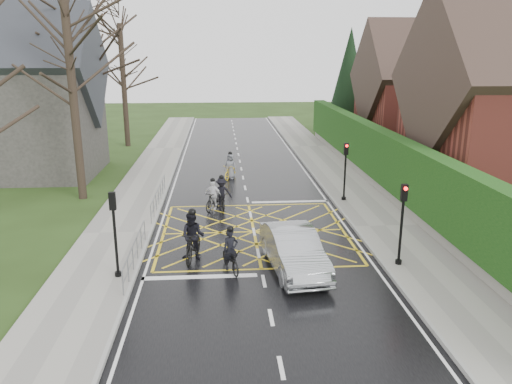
{
  "coord_description": "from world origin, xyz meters",
  "views": [
    {
      "loc": [
        -1.45,
        -20.91,
        7.74
      ],
      "look_at": [
        0.24,
        1.96,
        1.3
      ],
      "focal_mm": 35.0,
      "sensor_mm": 36.0,
      "label": 1
    }
  ],
  "objects": [
    {
      "name": "traffic_light_sw",
      "position": [
        -5.1,
        -4.5,
        1.66
      ],
      "size": [
        0.24,
        0.31,
        3.21
      ],
      "color": "black",
      "rests_on": "ground"
    },
    {
      "name": "house_far",
      "position": [
        14.75,
        18.0,
        4.36
      ],
      "size": [
        9.8,
        8.8,
        10.3
      ],
      "color": "maroon",
      "rests_on": "ground"
    },
    {
      "name": "sidewalk_left",
      "position": [
        -6.0,
        0.0,
        0.07
      ],
      "size": [
        3.0,
        80.0,
        0.15
      ],
      "primitive_type": "cube",
      "color": "gray",
      "rests_on": "ground"
    },
    {
      "name": "sidewalk_right",
      "position": [
        6.0,
        0.0,
        0.07
      ],
      "size": [
        3.0,
        80.0,
        0.15
      ],
      "primitive_type": "cube",
      "color": "gray",
      "rests_on": "ground"
    },
    {
      "name": "railing_north",
      "position": [
        -4.65,
        4.0,
        0.79
      ],
      "size": [
        0.05,
        6.04,
        1.03
      ],
      "color": "slate",
      "rests_on": "ground"
    },
    {
      "name": "tree_near",
      "position": [
        -9.0,
        6.0,
        7.91
      ],
      "size": [
        9.24,
        9.24,
        11.44
      ],
      "color": "black",
      "rests_on": "ground"
    },
    {
      "name": "traffic_light_se",
      "position": [
        5.1,
        -4.2,
        1.66
      ],
      "size": [
        0.24,
        0.31,
        3.21
      ],
      "rotation": [
        0.0,
        0.0,
        3.14
      ],
      "color": "black",
      "rests_on": "ground"
    },
    {
      "name": "stone_wall",
      "position": [
        7.75,
        6.0,
        0.35
      ],
      "size": [
        0.5,
        38.0,
        0.7
      ],
      "primitive_type": "cube",
      "color": "slate",
      "rests_on": "ground"
    },
    {
      "name": "cyclist_lead",
      "position": [
        -0.81,
        9.78,
        0.61
      ],
      "size": [
        1.24,
        1.9,
        1.75
      ],
      "rotation": [
        0.0,
        0.0,
        -0.37
      ],
      "color": "gold",
      "rests_on": "ground"
    },
    {
      "name": "cyclist_back",
      "position": [
        -2.54,
        -2.93,
        0.78
      ],
      "size": [
        1.05,
        2.14,
        2.07
      ],
      "rotation": [
        0.0,
        0.0,
        -0.21
      ],
      "color": "black",
      "rests_on": "ground"
    },
    {
      "name": "traffic_light_ne",
      "position": [
        5.1,
        4.2,
        1.66
      ],
      "size": [
        0.24,
        0.31,
        3.21
      ],
      "rotation": [
        0.0,
        0.0,
        3.14
      ],
      "color": "black",
      "rests_on": "ground"
    },
    {
      "name": "road",
      "position": [
        0.0,
        0.0,
        0.01
      ],
      "size": [
        9.0,
        80.0,
        0.01
      ],
      "primitive_type": "cube",
      "color": "black",
      "rests_on": "ground"
    },
    {
      "name": "hedge",
      "position": [
        7.75,
        6.0,
        2.1
      ],
      "size": [
        0.9,
        38.0,
        2.8
      ],
      "primitive_type": "cube",
      "color": "#0F340E",
      "rests_on": "stone_wall"
    },
    {
      "name": "tree_mid",
      "position": [
        -10.0,
        14.0,
        8.63
      ],
      "size": [
        10.08,
        10.08,
        12.48
      ],
      "color": "black",
      "rests_on": "ground"
    },
    {
      "name": "conifer",
      "position": [
        10.75,
        26.0,
        4.99
      ],
      "size": [
        4.6,
        4.6,
        10.0
      ],
      "color": "black",
      "rests_on": "ground"
    },
    {
      "name": "cyclist_mid",
      "position": [
        -1.4,
        3.6,
        0.64
      ],
      "size": [
        1.1,
        1.87,
        1.76
      ],
      "rotation": [
        0.0,
        0.0,
        0.11
      ],
      "color": "black",
      "rests_on": "ground"
    },
    {
      "name": "railing_south",
      "position": [
        -4.65,
        -3.5,
        0.78
      ],
      "size": [
        0.05,
        5.04,
        1.03
      ],
      "color": "slate",
      "rests_on": "ground"
    },
    {
      "name": "car",
      "position": [
        1.18,
        -4.1,
        0.78
      ],
      "size": [
        2.2,
        4.87,
        1.55
      ],
      "primitive_type": "imported",
      "rotation": [
        0.0,
        0.0,
        0.12
      ],
      "color": "#A2A4A8",
      "rests_on": "ground"
    },
    {
      "name": "ground",
      "position": [
        0.0,
        0.0,
        0.0
      ],
      "size": [
        120.0,
        120.0,
        0.0
      ],
      "primitive_type": "plane",
      "color": "#1F3110",
      "rests_on": "ground"
    },
    {
      "name": "tree_far",
      "position": [
        -9.3,
        22.0,
        7.19
      ],
      "size": [
        8.4,
        8.4,
        10.4
      ],
      "color": "black",
      "rests_on": "ground"
    },
    {
      "name": "cyclist_front",
      "position": [
        -1.84,
        3.41,
        0.61
      ],
      "size": [
        1.11,
        1.7,
        1.66
      ],
      "rotation": [
        0.0,
        0.0,
        -0.42
      ],
      "color": "black",
      "rests_on": "ground"
    },
    {
      "name": "cyclist_rear",
      "position": [
        -1.13,
        -3.98,
        0.55
      ],
      "size": [
        1.08,
        1.85,
        1.7
      ],
      "rotation": [
        0.0,
        0.0,
        0.29
      ],
      "color": "black",
      "rests_on": "ground"
    },
    {
      "name": "church",
      "position": [
        -13.54,
        12.0,
        4.93
      ],
      "size": [
        8.8,
        7.8,
        11.0
      ],
      "color": "#2D2B28",
      "rests_on": "ground"
    }
  ]
}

